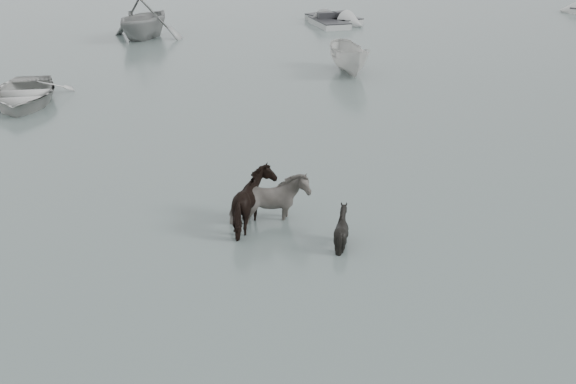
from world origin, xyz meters
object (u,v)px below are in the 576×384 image
object	(u,v)px
pony_dark	(256,196)
pony_black	(342,221)
rowboat_lead	(23,91)
pony_pinto	(269,192)

from	to	relation	value
pony_dark	pony_black	size ratio (longest dim) A/B	1.39
pony_black	rowboat_lead	size ratio (longest dim) A/B	0.23
pony_black	rowboat_lead	xyz separation A→B (m)	(-8.44, 14.31, -0.06)
rowboat_lead	pony_pinto	bearing A→B (deg)	-58.18
pony_pinto	pony_dark	size ratio (longest dim) A/B	1.22
pony_pinto	pony_dark	distance (m)	0.38
pony_pinto	pony_black	bearing A→B (deg)	-141.65
pony_pinto	pony_black	xyz separation A→B (m)	(1.39, -1.50, -0.25)
pony_pinto	pony_dark	world-z (taller)	pony_pinto
pony_pinto	pony_black	size ratio (longest dim) A/B	1.70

